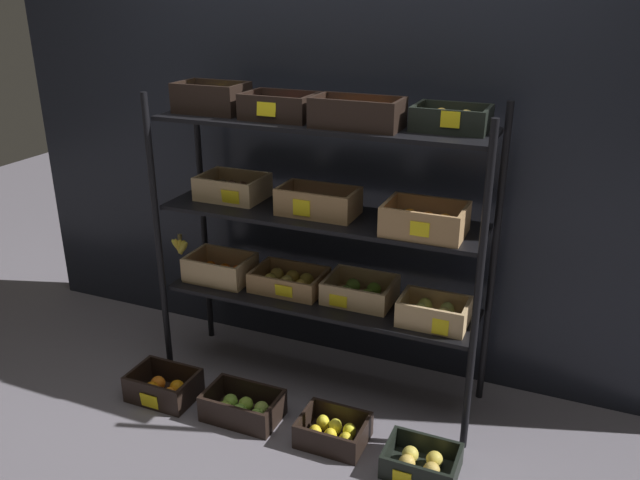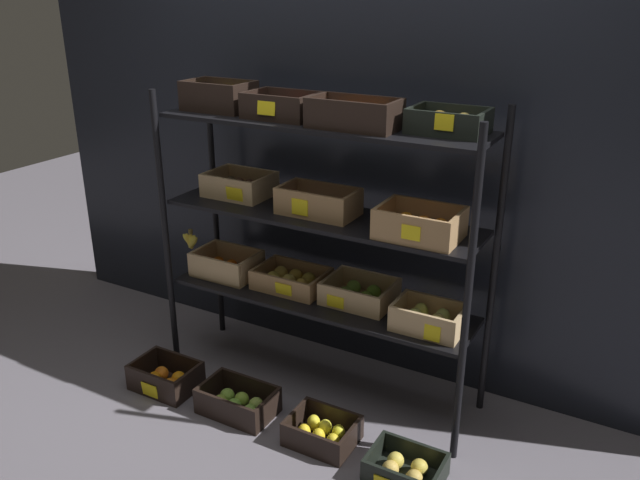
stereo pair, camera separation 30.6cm
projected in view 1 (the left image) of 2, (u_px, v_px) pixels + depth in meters
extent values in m
plane|color=slate|center=(320.00, 383.00, 3.36)|extent=(10.00, 10.00, 0.00)
cube|color=black|center=(351.00, 132.00, 3.25)|extent=(3.96, 0.12, 2.47)
cylinder|color=black|center=(158.00, 243.00, 3.20)|extent=(0.03, 0.03, 1.47)
cylinder|color=black|center=(477.00, 299.00, 2.63)|extent=(0.03, 0.03, 1.47)
cylinder|color=black|center=(203.00, 217.00, 3.54)|extent=(0.03, 0.03, 1.47)
cylinder|color=black|center=(494.00, 262.00, 2.98)|extent=(0.03, 0.03, 1.47)
cube|color=black|center=(320.00, 299.00, 3.18)|extent=(1.53, 0.37, 0.02)
cube|color=black|center=(320.00, 216.00, 3.02)|extent=(1.53, 0.37, 0.02)
cube|color=black|center=(320.00, 124.00, 2.86)|extent=(1.53, 0.37, 0.02)
cube|color=tan|center=(221.00, 278.00, 3.37)|extent=(0.33, 0.24, 0.01)
cube|color=tan|center=(209.00, 275.00, 3.25)|extent=(0.33, 0.02, 0.12)
cube|color=tan|center=(231.00, 258.00, 3.44)|extent=(0.33, 0.02, 0.12)
cube|color=tan|center=(195.00, 262.00, 3.40)|extent=(0.02, 0.21, 0.12)
cube|color=tan|center=(247.00, 271.00, 3.29)|extent=(0.02, 0.21, 0.12)
sphere|color=orange|center=(204.00, 271.00, 3.36)|extent=(0.06, 0.06, 0.06)
sphere|color=orange|center=(217.00, 274.00, 3.33)|extent=(0.06, 0.06, 0.06)
sphere|color=orange|center=(230.00, 276.00, 3.30)|extent=(0.06, 0.06, 0.06)
sphere|color=orange|center=(210.00, 267.00, 3.42)|extent=(0.06, 0.06, 0.06)
sphere|color=orange|center=(225.00, 269.00, 3.39)|extent=(0.06, 0.06, 0.06)
sphere|color=orange|center=(237.00, 271.00, 3.36)|extent=(0.06, 0.06, 0.06)
cube|color=#A87F51|center=(289.00, 288.00, 3.26)|extent=(0.35, 0.25, 0.01)
cube|color=#A87F51|center=(279.00, 288.00, 3.14)|extent=(0.35, 0.02, 0.09)
cube|color=#A87F51|center=(299.00, 270.00, 3.34)|extent=(0.35, 0.02, 0.09)
cube|color=#A87F51|center=(259.00, 273.00, 3.31)|extent=(0.02, 0.22, 0.09)
cube|color=#A87F51|center=(320.00, 284.00, 3.18)|extent=(0.02, 0.22, 0.09)
sphere|color=gold|center=(271.00, 280.00, 3.24)|extent=(0.07, 0.07, 0.07)
sphere|color=#D7BA50|center=(286.00, 283.00, 3.22)|extent=(0.07, 0.07, 0.07)
sphere|color=gold|center=(301.00, 286.00, 3.18)|extent=(0.07, 0.07, 0.07)
sphere|color=#E6C34E|center=(277.00, 275.00, 3.31)|extent=(0.07, 0.07, 0.07)
sphere|color=gold|center=(293.00, 277.00, 3.28)|extent=(0.07, 0.07, 0.07)
sphere|color=gold|center=(307.00, 280.00, 3.25)|extent=(0.07, 0.07, 0.07)
cube|color=yellow|center=(284.00, 291.00, 3.13)|extent=(0.09, 0.01, 0.06)
cube|color=tan|center=(360.00, 299.00, 3.15)|extent=(0.33, 0.26, 0.01)
cube|color=tan|center=(352.00, 299.00, 3.02)|extent=(0.33, 0.02, 0.10)
cube|color=tan|center=(368.00, 279.00, 3.23)|extent=(0.33, 0.02, 0.10)
cube|color=tan|center=(330.00, 283.00, 3.18)|extent=(0.02, 0.23, 0.10)
cube|color=tan|center=(391.00, 294.00, 3.07)|extent=(0.02, 0.23, 0.10)
sphere|color=#82B03E|center=(346.00, 292.00, 3.12)|extent=(0.07, 0.07, 0.07)
sphere|color=#8CC038|center=(367.00, 296.00, 3.08)|extent=(0.07, 0.07, 0.07)
sphere|color=#8AC344|center=(353.00, 286.00, 3.19)|extent=(0.07, 0.07, 0.07)
sphere|color=#80BE36|center=(374.00, 290.00, 3.14)|extent=(0.07, 0.07, 0.07)
cube|color=yellow|center=(338.00, 301.00, 3.05)|extent=(0.09, 0.00, 0.06)
cube|color=tan|center=(433.00, 322.00, 2.93)|extent=(0.31, 0.21, 0.01)
cube|color=tan|center=(429.00, 320.00, 2.83)|extent=(0.31, 0.02, 0.11)
cube|color=tan|center=(439.00, 301.00, 2.99)|extent=(0.31, 0.02, 0.11)
cube|color=tan|center=(403.00, 304.00, 2.96)|extent=(0.02, 0.18, 0.11)
cube|color=tan|center=(466.00, 316.00, 2.86)|extent=(0.02, 0.18, 0.11)
ellipsoid|color=#AAB654|center=(420.00, 312.00, 2.91)|extent=(0.07, 0.07, 0.09)
ellipsoid|color=tan|center=(443.00, 316.00, 2.87)|extent=(0.07, 0.07, 0.09)
ellipsoid|color=#BCC44E|center=(425.00, 307.00, 2.95)|extent=(0.07, 0.07, 0.09)
ellipsoid|color=#ACBC58|center=(447.00, 312.00, 2.91)|extent=(0.07, 0.07, 0.09)
cube|color=yellow|center=(440.00, 327.00, 2.81)|extent=(0.07, 0.01, 0.07)
cube|color=tan|center=(233.00, 197.00, 3.24)|extent=(0.32, 0.25, 0.01)
cube|color=tan|center=(221.00, 192.00, 3.12)|extent=(0.32, 0.02, 0.11)
cube|color=tan|center=(244.00, 180.00, 3.32)|extent=(0.32, 0.02, 0.11)
cube|color=tan|center=(206.00, 182.00, 3.28)|extent=(0.02, 0.21, 0.11)
cube|color=tan|center=(260.00, 189.00, 3.16)|extent=(0.02, 0.21, 0.11)
ellipsoid|color=brown|center=(213.00, 189.00, 3.23)|extent=(0.05, 0.05, 0.07)
ellipsoid|color=brown|center=(223.00, 191.00, 3.20)|extent=(0.05, 0.05, 0.07)
ellipsoid|color=brown|center=(234.00, 192.00, 3.19)|extent=(0.05, 0.05, 0.07)
ellipsoid|color=brown|center=(244.00, 194.00, 3.16)|extent=(0.05, 0.05, 0.07)
ellipsoid|color=brown|center=(222.00, 185.00, 3.29)|extent=(0.05, 0.05, 0.07)
ellipsoid|color=brown|center=(232.00, 187.00, 3.27)|extent=(0.05, 0.05, 0.07)
ellipsoid|color=brown|center=(242.00, 188.00, 3.25)|extent=(0.05, 0.05, 0.07)
ellipsoid|color=brown|center=(252.00, 189.00, 3.23)|extent=(0.05, 0.05, 0.07)
cube|color=yellow|center=(230.00, 197.00, 3.10)|extent=(0.10, 0.01, 0.07)
cube|color=#A87F51|center=(318.00, 213.00, 3.02)|extent=(0.37, 0.21, 0.01)
cube|color=#A87F51|center=(310.00, 206.00, 2.91)|extent=(0.37, 0.02, 0.11)
cube|color=#A87F51|center=(326.00, 194.00, 3.07)|extent=(0.37, 0.02, 0.11)
cube|color=#A87F51|center=(284.00, 195.00, 3.06)|extent=(0.02, 0.17, 0.11)
cube|color=#A87F51|center=(354.00, 204.00, 2.93)|extent=(0.02, 0.17, 0.11)
sphere|color=#591B58|center=(294.00, 205.00, 3.02)|extent=(0.05, 0.05, 0.05)
sphere|color=#692654|center=(304.00, 207.00, 3.00)|extent=(0.05, 0.05, 0.05)
sphere|color=#5D2A54|center=(315.00, 209.00, 2.98)|extent=(0.05, 0.05, 0.05)
sphere|color=#651F5C|center=(327.00, 210.00, 2.96)|extent=(0.05, 0.05, 0.05)
sphere|color=#6C2557|center=(339.00, 212.00, 2.94)|extent=(0.05, 0.05, 0.05)
sphere|color=#621752|center=(299.00, 202.00, 3.07)|extent=(0.05, 0.05, 0.05)
sphere|color=#662D58|center=(310.00, 203.00, 3.05)|extent=(0.05, 0.05, 0.05)
sphere|color=#692044|center=(321.00, 205.00, 3.03)|extent=(0.05, 0.05, 0.05)
sphere|color=#611D44|center=(332.00, 206.00, 3.01)|extent=(0.05, 0.05, 0.05)
sphere|color=#612D48|center=(343.00, 208.00, 2.99)|extent=(0.05, 0.05, 0.05)
cube|color=yellow|center=(301.00, 208.00, 2.92)|extent=(0.08, 0.00, 0.07)
cube|color=#A87F51|center=(424.00, 232.00, 2.78)|extent=(0.34, 0.25, 0.01)
cube|color=#A87F51|center=(418.00, 226.00, 2.66)|extent=(0.34, 0.02, 0.12)
cube|color=#A87F51|center=(432.00, 209.00, 2.86)|extent=(0.34, 0.02, 0.12)
cube|color=#A87F51|center=(388.00, 213.00, 2.82)|extent=(0.02, 0.22, 0.12)
cube|color=#A87F51|center=(464.00, 223.00, 2.70)|extent=(0.02, 0.22, 0.12)
sphere|color=orange|center=(406.00, 222.00, 2.77)|extent=(0.07, 0.07, 0.07)
sphere|color=orange|center=(423.00, 225.00, 2.73)|extent=(0.07, 0.07, 0.07)
sphere|color=orange|center=(442.00, 228.00, 2.71)|extent=(0.07, 0.07, 0.07)
sphere|color=orange|center=(409.00, 217.00, 2.83)|extent=(0.07, 0.07, 0.07)
sphere|color=orange|center=(428.00, 220.00, 2.80)|extent=(0.07, 0.07, 0.07)
sphere|color=orange|center=(445.00, 222.00, 2.77)|extent=(0.07, 0.07, 0.07)
cube|color=yellow|center=(420.00, 229.00, 2.65)|extent=(0.08, 0.00, 0.06)
cube|color=black|center=(212.00, 111.00, 3.06)|extent=(0.33, 0.21, 0.01)
cube|color=black|center=(200.00, 99.00, 2.95)|extent=(0.33, 0.02, 0.13)
cube|color=black|center=(222.00, 93.00, 3.12)|extent=(0.33, 0.02, 0.13)
cube|color=black|center=(184.00, 94.00, 3.09)|extent=(0.02, 0.18, 0.13)
cube|color=black|center=(240.00, 98.00, 2.98)|extent=(0.02, 0.18, 0.13)
ellipsoid|color=yellow|center=(194.00, 101.00, 3.05)|extent=(0.06, 0.06, 0.08)
ellipsoid|color=yellow|center=(209.00, 102.00, 3.02)|extent=(0.06, 0.06, 0.08)
ellipsoid|color=yellow|center=(223.00, 103.00, 3.00)|extent=(0.06, 0.06, 0.08)
ellipsoid|color=yellow|center=(201.00, 99.00, 3.10)|extent=(0.06, 0.06, 0.08)
ellipsoid|color=yellow|center=(215.00, 100.00, 3.07)|extent=(0.06, 0.06, 0.08)
ellipsoid|color=yellow|center=(230.00, 102.00, 3.04)|extent=(0.06, 0.06, 0.08)
cube|color=black|center=(280.00, 117.00, 2.92)|extent=(0.32, 0.23, 0.01)
cube|color=black|center=(269.00, 108.00, 2.81)|extent=(0.32, 0.02, 0.10)
cube|color=black|center=(290.00, 101.00, 2.99)|extent=(0.32, 0.02, 0.10)
cube|color=black|center=(250.00, 102.00, 2.95)|extent=(0.02, 0.19, 0.10)
cube|color=black|center=(311.00, 107.00, 2.84)|extent=(0.02, 0.19, 0.10)
sphere|color=red|center=(266.00, 108.00, 2.90)|extent=(0.07, 0.07, 0.07)
sphere|color=red|center=(288.00, 110.00, 2.85)|extent=(0.07, 0.07, 0.07)
sphere|color=red|center=(271.00, 106.00, 2.95)|extent=(0.07, 0.07, 0.07)
sphere|color=red|center=(295.00, 108.00, 2.91)|extent=(0.07, 0.07, 0.07)
cube|color=yellow|center=(266.00, 109.00, 2.80)|extent=(0.09, 0.01, 0.06)
cube|color=black|center=(357.00, 126.00, 2.74)|extent=(0.38, 0.20, 0.01)
cube|color=black|center=(350.00, 115.00, 2.64)|extent=(0.38, 0.02, 0.12)
cube|color=black|center=(365.00, 107.00, 2.79)|extent=(0.38, 0.02, 0.12)
cube|color=black|center=(318.00, 108.00, 2.78)|extent=(0.02, 0.17, 0.12)
cube|color=black|center=(399.00, 114.00, 2.65)|extent=(0.02, 0.17, 0.12)
sphere|color=orange|center=(330.00, 117.00, 2.74)|extent=(0.06, 0.06, 0.06)
sphere|color=orange|center=(346.00, 118.00, 2.71)|extent=(0.06, 0.06, 0.06)
sphere|color=orange|center=(363.00, 120.00, 2.69)|extent=(0.06, 0.06, 0.06)
sphere|color=#FF660A|center=(380.00, 121.00, 2.66)|extent=(0.06, 0.06, 0.06)
sphere|color=orange|center=(337.00, 115.00, 2.79)|extent=(0.06, 0.06, 0.06)
sphere|color=orange|center=(352.00, 116.00, 2.76)|extent=(0.06, 0.06, 0.06)
sphere|color=orange|center=(368.00, 117.00, 2.74)|extent=(0.06, 0.06, 0.06)
sphere|color=orange|center=(383.00, 118.00, 2.71)|extent=(0.06, 0.06, 0.06)
cube|color=black|center=(451.00, 129.00, 2.69)|extent=(0.31, 0.22, 0.01)
cube|color=black|center=(446.00, 121.00, 2.58)|extent=(0.31, 0.02, 0.09)
cube|color=black|center=(457.00, 112.00, 2.76)|extent=(0.31, 0.02, 0.09)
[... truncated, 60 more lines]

